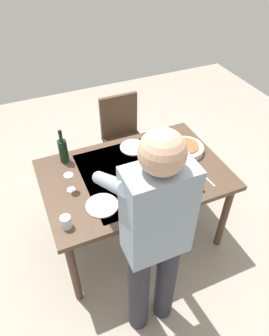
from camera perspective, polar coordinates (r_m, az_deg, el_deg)
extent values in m
plane|color=#9E9384|center=(3.03, 0.00, -11.69)|extent=(6.00, 6.00, 0.00)
cube|color=#4C3828|center=(2.47, 0.00, -1.22)|extent=(1.44, 0.95, 0.04)
cube|color=#B2B7C1|center=(2.46, 0.00, -0.91)|extent=(0.79, 0.81, 0.00)
cylinder|color=#4C3828|center=(3.23, 7.79, 1.30)|extent=(0.06, 0.06, 0.73)
cylinder|color=#4C3828|center=(2.92, -15.05, -5.19)|extent=(0.06, 0.06, 0.73)
cylinder|color=#4C3828|center=(2.77, 15.99, -8.62)|extent=(0.06, 0.06, 0.73)
cylinder|color=#4C3828|center=(2.42, -10.98, -18.18)|extent=(0.06, 0.06, 0.73)
cube|color=#352114|center=(3.28, -1.62, 4.45)|extent=(0.40, 0.40, 0.04)
cube|color=#4C3828|center=(3.28, -2.89, 9.60)|extent=(0.40, 0.04, 0.45)
cylinder|color=#4C3828|center=(3.59, -0.05, 3.71)|extent=(0.04, 0.04, 0.43)
cylinder|color=#4C3828|center=(3.50, -5.17, 2.36)|extent=(0.04, 0.04, 0.43)
cylinder|color=#4C3828|center=(3.35, 2.24, 0.45)|extent=(0.04, 0.04, 0.43)
cylinder|color=#4C3828|center=(3.26, -3.19, -1.09)|extent=(0.04, 0.04, 0.43)
cylinder|color=#2D2D38|center=(2.22, 0.77, -21.53)|extent=(0.14, 0.14, 0.88)
cylinder|color=#2D2D38|center=(2.27, 5.69, -19.66)|extent=(0.14, 0.14, 0.88)
cube|color=#8C9EAD|center=(1.63, 4.26, -8.21)|extent=(0.36, 0.20, 0.60)
sphere|color=tan|center=(1.35, 5.09, 2.86)|extent=(0.22, 0.22, 0.22)
cylinder|color=#8C9EAD|center=(1.68, -4.48, -2.66)|extent=(0.08, 0.52, 0.40)
cylinder|color=#8C9EAD|center=(1.78, 5.90, 0.36)|extent=(0.08, 0.52, 0.40)
cylinder|color=black|center=(2.57, -12.83, 3.00)|extent=(0.07, 0.07, 0.20)
cylinder|color=black|center=(2.49, -13.31, 5.53)|extent=(0.03, 0.03, 0.08)
cylinder|color=black|center=(2.46, -13.48, 6.43)|extent=(0.03, 0.03, 0.02)
cylinder|color=white|center=(2.49, 7.35, -0.59)|extent=(0.06, 0.06, 0.01)
cylinder|color=white|center=(2.46, 7.42, 0.06)|extent=(0.01, 0.01, 0.07)
cone|color=white|center=(2.42, 7.57, 1.36)|extent=(0.07, 0.07, 0.07)
cylinder|color=beige|center=(2.43, 7.52, 0.95)|extent=(0.03, 0.03, 0.03)
cylinder|color=white|center=(2.37, -11.47, -3.88)|extent=(0.06, 0.06, 0.01)
cylinder|color=white|center=(2.34, -11.59, -3.22)|extent=(0.01, 0.01, 0.07)
cone|color=white|center=(2.29, -11.83, -1.93)|extent=(0.07, 0.07, 0.07)
cylinder|color=beige|center=(2.31, -11.75, -2.33)|extent=(0.03, 0.03, 0.03)
cylinder|color=silver|center=(2.11, -12.36, -9.60)|extent=(0.07, 0.07, 0.09)
cylinder|color=silver|center=(2.36, 5.01, -1.59)|extent=(0.08, 0.08, 0.10)
cylinder|color=silver|center=(2.32, 2.67, -2.50)|extent=(0.08, 0.08, 0.10)
cylinder|color=silver|center=(2.68, 9.30, 3.45)|extent=(0.30, 0.30, 0.05)
cylinder|color=#C6562D|center=(2.67, 9.35, 3.84)|extent=(0.22, 0.22, 0.03)
cylinder|color=silver|center=(2.22, -5.93, -6.80)|extent=(0.23, 0.23, 0.01)
cylinder|color=silver|center=(2.70, -0.21, 3.80)|extent=(0.23, 0.23, 0.01)
cube|color=silver|center=(2.47, 12.96, -1.83)|extent=(0.03, 0.20, 0.00)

